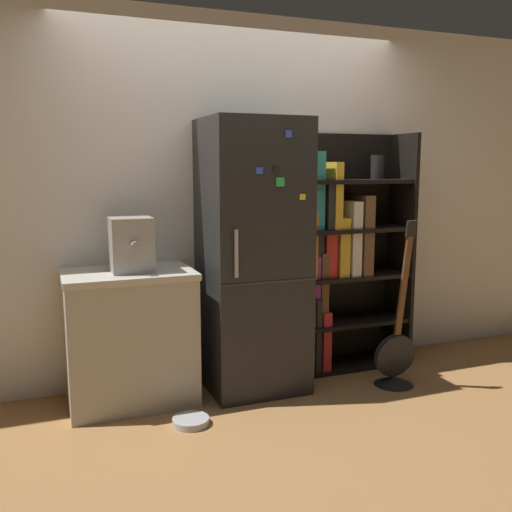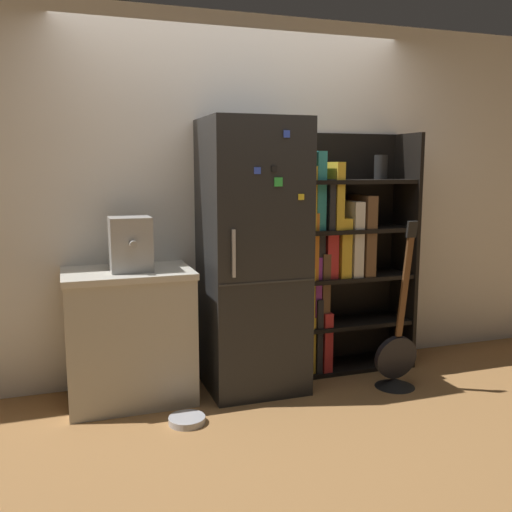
{
  "view_description": "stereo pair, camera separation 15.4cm",
  "coord_description": "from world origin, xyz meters",
  "px_view_note": "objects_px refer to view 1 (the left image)",
  "views": [
    {
      "loc": [
        -1.37,
        -3.47,
        1.54
      ],
      "look_at": [
        0.03,
        0.15,
        0.93
      ],
      "focal_mm": 40.0,
      "sensor_mm": 36.0,
      "label": 1
    },
    {
      "loc": [
        -1.22,
        -3.52,
        1.54
      ],
      "look_at": [
        0.03,
        0.15,
        0.93
      ],
      "focal_mm": 40.0,
      "sensor_mm": 36.0,
      "label": 2
    }
  ],
  "objects_px": {
    "espresso_machine": "(131,245)",
    "pet_bowl": "(191,421)",
    "guitar": "(395,361)",
    "refrigerator": "(252,256)",
    "bookshelf": "(334,256)"
  },
  "relations": [
    {
      "from": "bookshelf",
      "to": "guitar",
      "type": "bearing_deg",
      "value": -66.61
    },
    {
      "from": "refrigerator",
      "to": "bookshelf",
      "type": "distance_m",
      "value": 0.74
    },
    {
      "from": "bookshelf",
      "to": "guitar",
      "type": "distance_m",
      "value": 0.89
    },
    {
      "from": "guitar",
      "to": "espresso_machine",
      "type": "bearing_deg",
      "value": 168.66
    },
    {
      "from": "guitar",
      "to": "pet_bowl",
      "type": "distance_m",
      "value": 1.52
    },
    {
      "from": "refrigerator",
      "to": "guitar",
      "type": "distance_m",
      "value": 1.26
    },
    {
      "from": "espresso_machine",
      "to": "guitar",
      "type": "xyz_separation_m",
      "value": [
        1.76,
        -0.35,
        -0.88
      ]
    },
    {
      "from": "bookshelf",
      "to": "espresso_machine",
      "type": "distance_m",
      "value": 1.56
    },
    {
      "from": "bookshelf",
      "to": "pet_bowl",
      "type": "distance_m",
      "value": 1.66
    },
    {
      "from": "espresso_machine",
      "to": "pet_bowl",
      "type": "bearing_deg",
      "value": -60.72
    },
    {
      "from": "refrigerator",
      "to": "guitar",
      "type": "relative_size",
      "value": 1.56
    },
    {
      "from": "refrigerator",
      "to": "guitar",
      "type": "height_order",
      "value": "refrigerator"
    },
    {
      "from": "espresso_machine",
      "to": "guitar",
      "type": "relative_size",
      "value": 0.29
    },
    {
      "from": "guitar",
      "to": "refrigerator",
      "type": "bearing_deg",
      "value": 159.23
    },
    {
      "from": "espresso_machine",
      "to": "pet_bowl",
      "type": "height_order",
      "value": "espresso_machine"
    }
  ]
}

